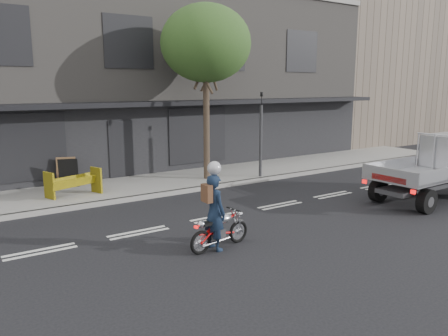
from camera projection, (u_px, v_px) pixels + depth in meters
ground at (217, 218)px, 12.61m from camera, size 80.00×80.00×0.00m
sidewalk at (150, 185)px, 16.46m from camera, size 32.00×3.20×0.15m
kerb at (169, 193)px, 15.15m from camera, size 32.00×0.20×0.15m
building_main at (92, 80)px, 21.15m from camera, size 26.00×10.00×8.00m
building_neighbour at (366, 68)px, 31.73m from camera, size 14.00×10.00×10.00m
street_tree at (206, 44)px, 16.26m from camera, size 3.40×3.40×6.74m
traffic_light_pole at (261, 139)px, 17.32m from camera, size 0.12×0.12×3.50m
motorcycle at (220, 229)px, 10.19m from camera, size 1.72×0.50×0.89m
rider at (214, 212)px, 10.03m from camera, size 0.51×0.70×1.78m
construction_barrier at (75, 183)px, 14.24m from camera, size 1.76×1.17×0.92m
sandwich_board at (69, 173)px, 15.55m from camera, size 0.78×0.65×1.06m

